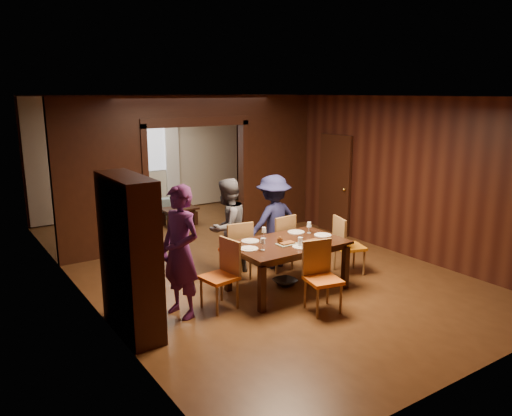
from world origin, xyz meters
TOP-DOWN VIEW (x-y plane):
  - floor at (0.00, 0.00)m, footprint 9.00×9.00m
  - ceiling at (0.00, 0.00)m, footprint 5.50×9.00m
  - room_walls at (0.00, 1.89)m, footprint 5.52×9.01m
  - person_purple at (-1.81, -1.43)m, footprint 0.59×0.75m
  - person_grey at (-0.52, -0.46)m, footprint 0.96×0.86m
  - person_navy at (0.35, -0.53)m, footprint 1.07×0.65m
  - sofa at (-0.13, 3.85)m, footprint 1.82×0.87m
  - serving_bowl at (-0.00, -1.35)m, footprint 0.37×0.37m
  - dining_table at (-0.09, -1.50)m, footprint 1.72×1.07m
  - coffee_table at (0.19, 2.90)m, footprint 0.80×0.50m
  - chair_left at (-1.29, -1.52)m, footprint 0.50×0.50m
  - chair_right at (1.22, -1.51)m, footprint 0.55×0.55m
  - chair_far_l at (-0.48, -0.65)m, footprint 0.50×0.50m
  - chair_far_r at (0.32, -0.70)m, footprint 0.48×0.48m
  - chair_near at (-0.15, -2.40)m, footprint 0.52×0.52m
  - hutch at (-2.53, -1.50)m, footprint 0.40×1.20m
  - door_right at (2.70, 0.50)m, footprint 0.06×0.90m
  - window_far at (0.00, 4.44)m, footprint 1.20×0.03m
  - curtain_left at (-0.75, 4.40)m, footprint 0.35×0.06m
  - curtain_right at (0.75, 4.40)m, footprint 0.35×0.06m
  - plate_left at (-0.76, -1.47)m, footprint 0.27×0.27m
  - plate_far_l at (-0.54, -1.17)m, footprint 0.27×0.27m
  - plate_far_r at (0.35, -1.16)m, footprint 0.27×0.27m
  - plate_right at (0.59, -1.53)m, footprint 0.27×0.27m
  - plate_near at (-0.07, -1.82)m, footprint 0.27×0.27m
  - platter_a at (-0.17, -1.60)m, footprint 0.30×0.20m
  - platter_b at (0.22, -1.73)m, footprint 0.30×0.20m
  - wineglass_left at (-0.63, -1.63)m, footprint 0.08×0.08m
  - wineglass_far at (-0.28, -1.16)m, footprint 0.08×0.08m
  - wineglass_right at (0.50, -1.31)m, footprint 0.08×0.08m
  - tumbler at (-0.07, -1.79)m, footprint 0.07×0.07m
  - condiment_jar at (-0.24, -1.52)m, footprint 0.08×0.08m

SIDE VIEW (x-z plane):
  - floor at x=0.00m, z-range 0.00..0.00m
  - coffee_table at x=0.19m, z-range 0.00..0.40m
  - sofa at x=-0.13m, z-range 0.00..0.51m
  - dining_table at x=-0.09m, z-range 0.00..0.76m
  - chair_left at x=-1.29m, z-range 0.00..0.97m
  - chair_right at x=1.22m, z-range 0.00..0.97m
  - chair_far_l at x=-0.48m, z-range 0.00..0.97m
  - chair_far_r at x=0.32m, z-range 0.00..0.97m
  - chair_near at x=-0.15m, z-range 0.00..0.97m
  - plate_left at x=-0.76m, z-range 0.76..0.77m
  - plate_far_l at x=-0.54m, z-range 0.76..0.77m
  - plate_far_r at x=0.35m, z-range 0.76..0.77m
  - plate_right at x=0.59m, z-range 0.76..0.77m
  - plate_near at x=-0.07m, z-range 0.76..0.77m
  - platter_a at x=-0.17m, z-range 0.76..0.80m
  - platter_b at x=0.22m, z-range 0.76..0.80m
  - person_navy at x=0.35m, z-range 0.00..1.61m
  - serving_bowl at x=0.00m, z-range 0.76..0.85m
  - person_grey at x=-0.52m, z-range 0.00..1.62m
  - condiment_jar at x=-0.24m, z-range 0.76..0.87m
  - tumbler at x=-0.07m, z-range 0.76..0.90m
  - wineglass_left at x=-0.63m, z-range 0.76..0.94m
  - wineglass_far at x=-0.28m, z-range 0.76..0.94m
  - wineglass_right at x=0.50m, z-range 0.76..0.94m
  - person_purple at x=-1.81m, z-range 0.00..1.80m
  - hutch at x=-2.53m, z-range 0.00..2.00m
  - door_right at x=2.70m, z-range 0.00..2.10m
  - curtain_left at x=-0.75m, z-range 0.05..2.45m
  - curtain_right at x=0.75m, z-range 0.05..2.45m
  - room_walls at x=0.00m, z-range 0.06..2.96m
  - window_far at x=0.00m, z-range 1.05..2.35m
  - ceiling at x=0.00m, z-range 2.89..2.91m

